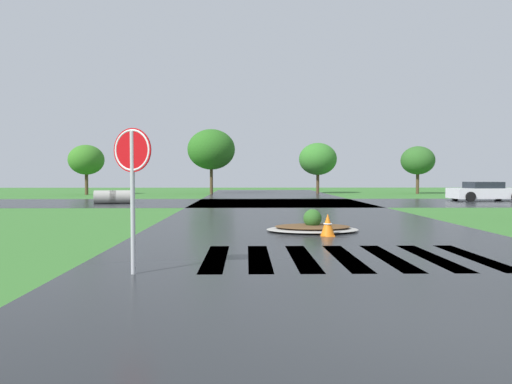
{
  "coord_description": "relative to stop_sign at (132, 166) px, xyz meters",
  "views": [
    {
      "loc": [
        -2.06,
        -4.78,
        1.72
      ],
      "look_at": [
        -1.69,
        13.76,
        1.06
      ],
      "focal_mm": 33.75,
      "sensor_mm": 36.0,
      "label": 1
    }
  ],
  "objects": [
    {
      "name": "car_white_sedan",
      "position": [
        17.76,
        23.17,
        -1.28
      ],
      "size": [
        4.68,
        2.39,
        1.26
      ],
      "rotation": [
        0.0,
        0.0,
        0.07
      ],
      "color": "silver",
      "rests_on": "ground"
    },
    {
      "name": "stop_sign",
      "position": [
        0.0,
        0.0,
        0.0
      ],
      "size": [
        0.71,
        0.32,
        2.53
      ],
      "rotation": [
        0.0,
        0.0,
        -0.4
      ],
      "color": "#B2B5BA",
      "rests_on": "ground"
    },
    {
      "name": "median_island",
      "position": [
        3.98,
        6.24,
        -1.74
      ],
      "size": [
        2.8,
        1.97,
        0.68
      ],
      "color": "#9E9B93",
      "rests_on": "ground"
    },
    {
      "name": "traffic_cone",
      "position": [
        4.25,
        5.08,
        -1.57
      ],
      "size": [
        0.41,
        0.41,
        0.64
      ],
      "color": "orange",
      "rests_on": "ground"
    },
    {
      "name": "asphalt_roadway",
      "position": [
        4.02,
        6.47,
        -1.88
      ],
      "size": [
        10.51,
        80.0,
        0.01
      ],
      "primitive_type": "cube",
      "color": "#232628",
      "rests_on": "ground"
    },
    {
      "name": "background_treeline",
      "position": [
        7.27,
        34.93,
        1.55
      ],
      "size": [
        42.59,
        6.02,
        5.87
      ],
      "color": "#4C3823",
      "rests_on": "ground"
    },
    {
      "name": "crosswalk_stripes",
      "position": [
        4.02,
        1.58,
        -1.88
      ],
      "size": [
        5.85,
        3.32,
        0.01
      ],
      "color": "white",
      "rests_on": "ground"
    },
    {
      "name": "ground_plane",
      "position": [
        4.02,
        -3.53,
        -1.93
      ],
      "size": [
        120.0,
        120.0,
        0.1
      ],
      "primitive_type": "cube",
      "color": "#38722D"
    },
    {
      "name": "asphalt_cross_road",
      "position": [
        4.02,
        21.33,
        -1.88
      ],
      "size": [
        90.0,
        9.46,
        0.01
      ],
      "primitive_type": "cube",
      "color": "#232628",
      "rests_on": "ground"
    },
    {
      "name": "drainage_pipe_stack",
      "position": [
        -6.04,
        20.64,
        -1.48
      ],
      "size": [
        2.29,
        1.22,
        0.8
      ],
      "color": "#9E9B93",
      "rests_on": "ground"
    }
  ]
}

